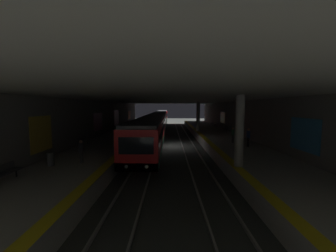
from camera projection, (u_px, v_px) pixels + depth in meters
ground_plane at (170, 146)px, 25.79m from camera, size 120.00×120.00×0.00m
track_left at (188, 145)px, 25.77m from camera, size 60.00×1.53×0.16m
track_right at (152, 145)px, 25.80m from camera, size 60.00×1.53×0.16m
platform_left at (223, 142)px, 25.70m from camera, size 60.00×5.30×1.06m
platform_right at (117, 142)px, 25.79m from camera, size 60.00×5.30×1.06m
wall_left at (248, 124)px, 25.46m from camera, size 60.00×0.56×5.60m
wall_right at (93, 123)px, 25.64m from camera, size 60.00×0.56×5.60m
ceiling_slab at (170, 99)px, 25.25m from camera, size 60.00×19.40×0.40m
pillar_near at (239, 131)px, 13.26m from camera, size 0.56×0.56×4.55m
pillar_far at (198, 117)px, 32.33m from camera, size 0.56×0.56×4.55m
metro_train at (159, 121)px, 41.22m from camera, size 56.26×2.83×3.49m
bench_left_near at (226, 128)px, 32.01m from camera, size 1.70×0.47×0.86m
bench_left_mid at (216, 124)px, 38.51m from camera, size 1.70×0.47×0.86m
bench_left_far at (212, 123)px, 42.01m from camera, size 1.70×0.47×0.86m
bench_right_near at (4, 171)px, 10.69m from camera, size 1.70×0.47×0.86m
bench_right_mid at (84, 140)px, 20.64m from camera, size 1.70×0.47×0.86m
person_waiting_near at (118, 131)px, 25.26m from camera, size 0.60×0.22×1.55m
person_walking_mid at (233, 134)px, 22.11m from camera, size 0.60×0.22×1.63m
person_standing_far at (81, 151)px, 14.16m from camera, size 0.60×0.22×1.57m
person_boarding at (248, 137)px, 19.89m from camera, size 0.60×0.24×1.75m
trash_bin at (51, 159)px, 13.54m from camera, size 0.44×0.44×0.85m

